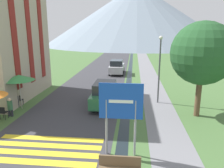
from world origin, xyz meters
TOP-DOWN VIEW (x-y plane):
  - ground_plane at (0.00, 20.00)m, footprint 160.00×160.00m
  - road at (-2.50, 30.00)m, footprint 6.40×60.00m
  - footpath at (3.60, 30.00)m, footprint 2.20×60.00m
  - drainage_channel at (1.20, 30.00)m, footprint 0.60×60.00m
  - crosswalk_marking at (-2.50, 3.97)m, footprint 5.44×2.54m
  - mountain_distant at (2.39, 83.84)m, footprint 70.48×70.48m
  - road_sign at (1.16, 3.88)m, footprint 1.91×0.11m
  - parked_car_near at (-0.40, 10.52)m, footprint 1.86×4.40m
  - parked_car_far at (-0.49, 22.82)m, footprint 1.86×4.20m
  - cafe_chair_far_left at (-6.77, 9.72)m, footprint 0.40×0.40m
  - cafe_chair_near_right at (-6.50, 7.19)m, footprint 0.40×0.40m
  - cafe_umbrella_middle_green at (-6.32, 9.19)m, footprint 2.17×2.17m
  - person_seated_far at (-6.31, 7.73)m, footprint 0.32×0.32m
  - person_standing_terrace at (-6.81, 9.43)m, footprint 0.32×0.32m
  - streetlamp at (3.62, 11.57)m, footprint 0.28×0.28m
  - tree_by_path at (5.90, 9.07)m, footprint 3.96×3.96m

SIDE VIEW (x-z plane):
  - ground_plane at x=0.00m, z-range 0.00..0.00m
  - drainage_channel at x=1.20m, z-range 0.00..0.00m
  - road at x=-2.50m, z-range 0.00..0.01m
  - footpath at x=3.60m, z-range 0.00..0.01m
  - crosswalk_marking at x=-2.50m, z-range 0.00..0.01m
  - cafe_chair_far_left at x=-6.77m, z-range 0.09..0.94m
  - cafe_chair_near_right at x=-6.50m, z-range 0.09..0.94m
  - person_seated_far at x=-6.31m, z-range 0.07..1.32m
  - parked_car_far at x=-0.49m, z-range 0.00..1.82m
  - parked_car_near at x=-0.40m, z-range 0.00..1.82m
  - person_standing_terrace at x=-6.81m, z-range 0.14..1.90m
  - road_sign at x=1.16m, z-range 0.57..3.92m
  - cafe_umbrella_middle_green at x=-6.32m, z-range 1.05..3.54m
  - streetlamp at x=3.62m, z-range 0.48..5.60m
  - tree_by_path at x=5.90m, z-range 1.06..7.18m
  - mountain_distant at x=2.39m, z-range 0.00..22.52m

